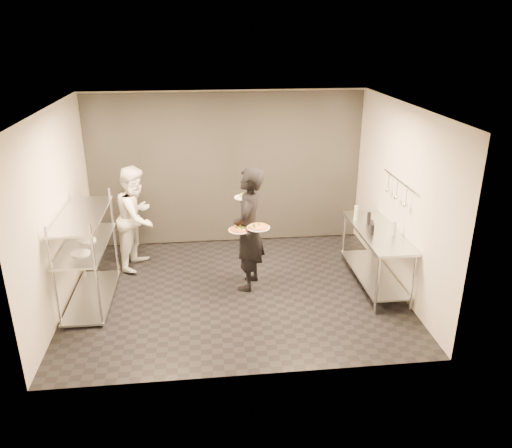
{
  "coord_description": "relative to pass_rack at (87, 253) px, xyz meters",
  "views": [
    {
      "loc": [
        -0.45,
        -6.77,
        3.83
      ],
      "look_at": [
        0.32,
        0.02,
        1.1
      ],
      "focal_mm": 35.0,
      "sensor_mm": 36.0,
      "label": 1
    }
  ],
  "objects": [
    {
      "name": "pass_rack",
      "position": [
        0.0,
        0.0,
        0.0
      ],
      "size": [
        0.6,
        1.6,
        1.5
      ],
      "color": "#B4B6BB",
      "rests_on": "ground"
    },
    {
      "name": "utensil_rail",
      "position": [
        4.58,
        0.0,
        0.78
      ],
      "size": [
        0.07,
        1.2,
        0.31
      ],
      "color": "#B4B6BB",
      "rests_on": "room_shell"
    },
    {
      "name": "pos_monitor",
      "position": [
        4.21,
        -0.07,
        0.23
      ],
      "size": [
        0.1,
        0.23,
        0.16
      ],
      "primitive_type": "cube",
      "rotation": [
        0.0,
        0.0,
        -0.24
      ],
      "color": "black",
      "rests_on": "prep_counter"
    },
    {
      "name": "bottle_dark",
      "position": [
        4.27,
        0.26,
        0.25
      ],
      "size": [
        0.06,
        0.06,
        0.2
      ],
      "primitive_type": "cylinder",
      "color": "black",
      "rests_on": "prep_counter"
    },
    {
      "name": "salad_plate",
      "position": [
        2.32,
        0.49,
        0.61
      ],
      "size": [
        0.28,
        0.28,
        0.07
      ],
      "color": "white",
      "rests_on": "waiter"
    },
    {
      "name": "waiter",
      "position": [
        2.37,
        0.16,
        0.19
      ],
      "size": [
        0.66,
        0.81,
        1.92
      ],
      "primitive_type": "imported",
      "rotation": [
        0.0,
        0.0,
        -1.91
      ],
      "color": "black",
      "rests_on": "ground"
    },
    {
      "name": "pizza_plate_near",
      "position": [
        2.22,
        -0.01,
        0.27
      ],
      "size": [
        0.34,
        0.34,
        0.05
      ],
      "color": "white",
      "rests_on": "waiter"
    },
    {
      "name": "chef",
      "position": [
        0.6,
        1.1,
        0.1
      ],
      "size": [
        0.89,
        1.01,
        1.74
      ],
      "primitive_type": "imported",
      "rotation": [
        0.0,
        0.0,
        1.26
      ],
      "color": "white",
      "rests_on": "ground"
    },
    {
      "name": "pizza_plate_far",
      "position": [
        2.49,
        -0.09,
        0.33
      ],
      "size": [
        0.34,
        0.34,
        0.05
      ],
      "color": "white",
      "rests_on": "waiter"
    },
    {
      "name": "bottle_clear",
      "position": [
        4.5,
        -0.21,
        0.26
      ],
      "size": [
        0.07,
        0.07,
        0.22
      ],
      "primitive_type": "cylinder",
      "color": "#97A598",
      "rests_on": "prep_counter"
    },
    {
      "name": "room_shell",
      "position": [
        2.15,
        1.18,
        0.63
      ],
      "size": [
        5.0,
        4.0,
        2.8
      ],
      "color": "black",
      "rests_on": "ground"
    },
    {
      "name": "bottle_green",
      "position": [
        4.13,
        0.49,
        0.26
      ],
      "size": [
        0.06,
        0.06,
        0.23
      ],
      "primitive_type": "cylinder",
      "color": "#97A598",
      "rests_on": "prep_counter"
    },
    {
      "name": "prep_counter",
      "position": [
        4.33,
        0.0,
        -0.14
      ],
      "size": [
        0.6,
        1.8,
        0.92
      ],
      "color": "#B4B6BB",
      "rests_on": "ground"
    }
  ]
}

